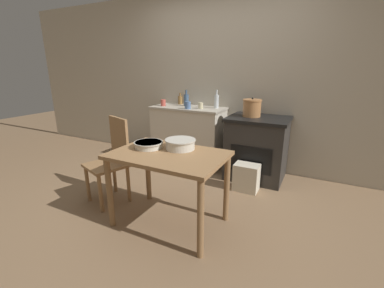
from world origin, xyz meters
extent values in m
plane|color=#896B4C|center=(0.00, 0.00, 0.00)|extent=(14.00, 14.00, 0.00)
cube|color=beige|center=(0.00, 1.58, 1.27)|extent=(8.00, 0.07, 2.55)
cube|color=beige|center=(-0.46, 1.30, 0.43)|extent=(1.08, 0.51, 0.87)
cube|color=#B6AD9C|center=(-0.46, 1.30, 0.88)|extent=(1.11, 0.54, 0.03)
cube|color=#2D2B28|center=(0.63, 1.24, 0.40)|extent=(0.75, 0.62, 0.81)
cube|color=black|center=(0.63, 1.24, 0.83)|extent=(0.79, 0.66, 0.04)
cube|color=black|center=(0.63, 0.92, 0.36)|extent=(0.53, 0.01, 0.34)
cube|color=#997047|center=(0.15, -0.25, 0.71)|extent=(1.04, 0.69, 0.03)
cylinder|color=olive|center=(-0.32, -0.54, 0.35)|extent=(0.06, 0.06, 0.69)
cylinder|color=olive|center=(0.62, -0.54, 0.35)|extent=(0.06, 0.06, 0.69)
cylinder|color=olive|center=(-0.32, 0.05, 0.35)|extent=(0.06, 0.06, 0.69)
cylinder|color=olive|center=(0.62, 0.05, 0.35)|extent=(0.06, 0.06, 0.69)
cube|color=#997047|center=(-0.69, -0.20, 0.44)|extent=(0.51, 0.51, 0.03)
cube|color=#997047|center=(-0.63, -0.03, 0.70)|extent=(0.35, 0.15, 0.50)
cylinder|color=#997047|center=(-0.90, -0.31, 0.21)|extent=(0.04, 0.04, 0.42)
cylinder|color=#997047|center=(-0.59, -0.41, 0.21)|extent=(0.04, 0.04, 0.42)
cylinder|color=#997047|center=(-0.80, 0.01, 0.21)|extent=(0.04, 0.04, 0.42)
cylinder|color=#997047|center=(-0.48, -0.10, 0.21)|extent=(0.04, 0.04, 0.42)
cube|color=beige|center=(0.63, 0.78, 0.17)|extent=(0.30, 0.21, 0.34)
cylinder|color=#B77A47|center=(0.52, 1.25, 0.95)|extent=(0.23, 0.23, 0.21)
cylinder|color=#B77A47|center=(0.52, 1.25, 1.06)|extent=(0.25, 0.25, 0.02)
sphere|color=black|center=(0.52, 1.25, 1.08)|extent=(0.02, 0.02, 0.02)
cylinder|color=silver|center=(-0.11, -0.20, 0.76)|extent=(0.26, 0.26, 0.06)
cylinder|color=beige|center=(-0.11, -0.20, 0.78)|extent=(0.28, 0.28, 0.01)
cylinder|color=silver|center=(0.19, -0.08, 0.77)|extent=(0.28, 0.28, 0.09)
cylinder|color=beige|center=(0.19, -0.08, 0.81)|extent=(0.30, 0.30, 0.01)
cylinder|color=silver|center=(-0.04, 1.38, 0.99)|extent=(0.07, 0.07, 0.19)
cylinder|color=silver|center=(-0.04, 1.38, 1.13)|extent=(0.02, 0.02, 0.07)
cylinder|color=#3D5675|center=(-0.54, 1.38, 0.99)|extent=(0.08, 0.08, 0.18)
cylinder|color=#3D5675|center=(-0.54, 1.38, 1.11)|extent=(0.03, 0.03, 0.07)
cylinder|color=olive|center=(-0.71, 1.49, 0.96)|extent=(0.07, 0.07, 0.13)
cylinder|color=olive|center=(-0.71, 1.49, 1.05)|extent=(0.03, 0.03, 0.05)
cylinder|color=beige|center=(-0.22, 1.24, 0.94)|extent=(0.07, 0.07, 0.09)
cylinder|color=#B74C42|center=(-0.86, 1.22, 0.95)|extent=(0.08, 0.08, 0.10)
cylinder|color=#4C6B99|center=(-0.38, 1.13, 0.95)|extent=(0.09, 0.09, 0.10)
camera|label=1|loc=(1.36, -2.12, 1.49)|focal=24.00mm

